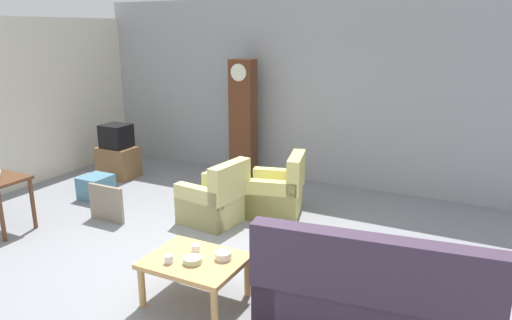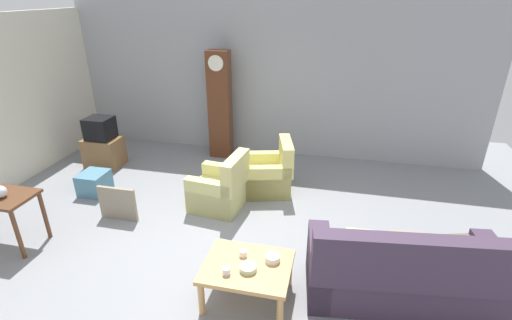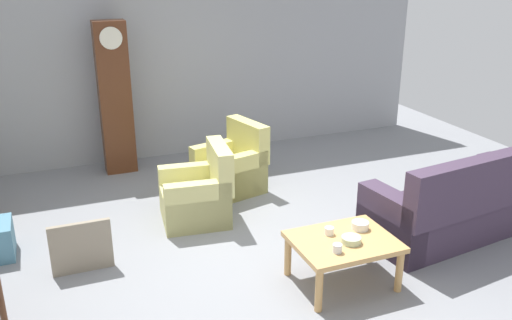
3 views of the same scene
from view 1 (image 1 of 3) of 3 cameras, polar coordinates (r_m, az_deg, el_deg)
The scene contains 15 objects.
ground_plane at distance 5.85m, azimuth -7.84°, elevation -11.84°, with size 10.40×10.40×0.00m, color gray.
garage_door_wall at distance 8.46m, azimuth 5.83°, elevation 8.22°, with size 8.40×0.16×3.20m, color #9EA0A5.
couch_floral at distance 4.59m, azimuth 13.87°, elevation -15.34°, with size 2.19×1.14×1.04m.
armchair_olive_near at distance 6.75m, azimuth -5.00°, elevation -5.05°, with size 0.87×0.85×0.92m.
armchair_olive_far at distance 7.03m, azimuth 2.65°, elevation -4.13°, with size 0.96×0.93×0.92m.
coffee_table_wood at distance 4.86m, azimuth -7.41°, elevation -12.51°, with size 0.96×0.76×0.47m.
grandfather_clock at distance 8.49m, azimuth -1.59°, elevation 4.86°, with size 0.44×0.30×2.17m.
tv_stand_cabinet at distance 9.12m, azimuth -16.36°, elevation -0.22°, with size 0.68×0.52×0.57m, color brown.
tv_crt at distance 9.01m, azimuth -16.60°, elevation 2.82°, with size 0.48×0.44×0.42m, color black.
framed_picture_leaning at distance 7.09m, azimuth -17.71°, elevation -5.05°, with size 0.60×0.05×0.54m, color gray.
storage_box_blue at distance 8.12m, azimuth -18.83°, elevation -3.11°, with size 0.43×0.47×0.37m, color teal.
cup_white_porcelain at distance 4.96m, azimuth -7.32°, elevation -10.57°, with size 0.09×0.09×0.07m, color white.
cup_blue_rimmed at distance 4.77m, azimuth -10.53°, elevation -11.75°, with size 0.09×0.09×0.08m, color silver.
bowl_white_stacked at distance 4.78m, azimuth -3.99°, elevation -11.48°, with size 0.17×0.17×0.08m, color white.
bowl_shallow_green at distance 4.74m, azimuth -7.71°, elevation -11.95°, with size 0.19×0.19×0.06m, color #B2C69E.
Camera 1 is at (3.02, -4.22, 2.69)m, focal length 32.97 mm.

